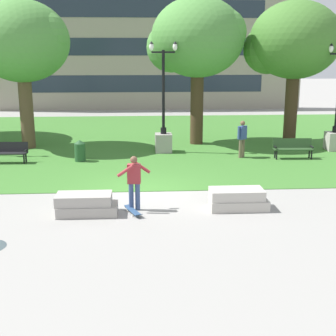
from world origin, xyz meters
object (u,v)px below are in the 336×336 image
object	(u,v)px
concrete_block_left	(238,199)
lamp_post_left	(335,129)
concrete_block_center	(86,205)
skateboard	(133,211)
person_skateboarder	(134,180)
lamp_post_right	(163,130)
park_bench_near_right	(7,151)
park_bench_near_left	(293,147)
person_bystander_near_lawn	(242,137)
trash_bin	(80,151)

from	to	relation	value
concrete_block_left	lamp_post_left	xyz separation A→B (m)	(6.65, 8.53, 0.76)
concrete_block_center	skateboard	bearing A→B (deg)	-1.67
person_skateboarder	lamp_post_right	bearing A→B (deg)	80.94
concrete_block_center	concrete_block_left	size ratio (longest dim) A/B	1.02
concrete_block_left	lamp_post_left	distance (m)	10.85
park_bench_near_right	lamp_post_right	bearing A→B (deg)	14.78
person_skateboarder	park_bench_near_left	xyz separation A→B (m)	(7.22, 6.76, -0.44)
person_bystander_near_lawn	trash_bin	bearing A→B (deg)	-177.66
person_skateboarder	park_bench_near_right	xyz separation A→B (m)	(-5.65, 6.69, -0.44)
skateboard	person_bystander_near_lawn	size ratio (longest dim) A/B	0.60
lamp_post_right	park_bench_near_right	bearing A→B (deg)	-165.22
skateboard	lamp_post_left	bearing A→B (deg)	41.58
concrete_block_left	lamp_post_right	distance (m)	8.87
person_skateboarder	skateboard	size ratio (longest dim) A/B	1.68
skateboard	person_skateboarder	bearing A→B (deg)	83.55
concrete_block_left	person_skateboarder	bearing A→B (deg)	178.12
person_skateboarder	lamp_post_right	world-z (taller)	lamp_post_right
park_bench_near_left	lamp_post_left	bearing A→B (deg)	32.13
person_skateboarder	lamp_post_left	distance (m)	12.98
trash_bin	park_bench_near_right	bearing A→B (deg)	-178.24
park_bench_near_right	person_bystander_near_lawn	bearing A→B (deg)	2.17
lamp_post_right	concrete_block_left	bearing A→B (deg)	-77.90
concrete_block_center	skateboard	world-z (taller)	concrete_block_center
lamp_post_left	person_bystander_near_lawn	xyz separation A→B (m)	(-4.95, -1.34, -0.08)
park_bench_near_right	skateboard	bearing A→B (deg)	-51.48
person_skateboarder	person_bystander_near_lawn	world-z (taller)	person_bystander_near_lawn
park_bench_near_right	person_bystander_near_lawn	distance (m)	10.58
concrete_block_center	skateboard	xyz separation A→B (m)	(1.42, -0.04, -0.22)
park_bench_near_left	trash_bin	size ratio (longest dim) A/B	1.90
lamp_post_right	trash_bin	xyz separation A→B (m)	(-3.84, -1.75, -0.58)
skateboard	park_bench_near_right	size ratio (longest dim) A/B	0.56
park_bench_near_left	park_bench_near_right	bearing A→B (deg)	-179.65
skateboard	person_bystander_near_lawn	world-z (taller)	person_bystander_near_lawn
lamp_post_right	trash_bin	world-z (taller)	lamp_post_right
park_bench_near_left	trash_bin	xyz separation A→B (m)	(-9.69, 0.02, -0.04)
person_skateboarder	park_bench_near_left	bearing A→B (deg)	43.14
trash_bin	person_bystander_near_lawn	size ratio (longest dim) A/B	0.56
concrete_block_center	trash_bin	bearing A→B (deg)	98.14
lamp_post_right	trash_bin	bearing A→B (deg)	-155.46
lamp_post_left	park_bench_near_left	bearing A→B (deg)	-147.87
concrete_block_center	person_bystander_near_lawn	xyz separation A→B (m)	(6.37, 7.41, 0.68)
park_bench_near_right	lamp_post_right	world-z (taller)	lamp_post_right
lamp_post_right	concrete_block_center	bearing A→B (deg)	-107.67
park_bench_near_right	lamp_post_left	world-z (taller)	lamp_post_left
skateboard	park_bench_near_left	size ratio (longest dim) A/B	0.56
lamp_post_right	person_bystander_near_lawn	distance (m)	3.84
park_bench_near_left	park_bench_near_right	distance (m)	12.87
concrete_block_left	park_bench_near_right	xyz separation A→B (m)	(-8.87, 6.79, 0.23)
person_skateboarder	person_bystander_near_lawn	xyz separation A→B (m)	(4.91, 7.09, 0.01)
park_bench_near_right	person_bystander_near_lawn	xyz separation A→B (m)	(10.57, 0.40, 0.44)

